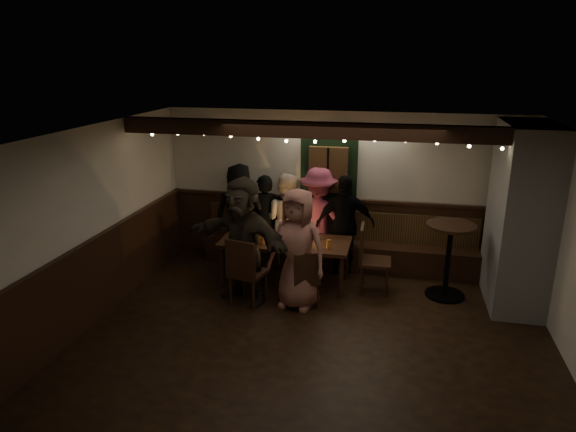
% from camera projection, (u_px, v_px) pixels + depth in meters
% --- Properties ---
extents(room, '(6.02, 5.01, 2.62)m').
position_uv_depth(room, '(404.00, 226.00, 7.50)').
color(room, black).
rests_on(room, ground).
extents(dining_table, '(2.00, 0.86, 0.87)m').
position_uv_depth(dining_table, '(285.00, 244.00, 7.97)').
color(dining_table, black).
rests_on(dining_table, ground).
extents(chair_near_left, '(0.56, 0.56, 1.03)m').
position_uv_depth(chair_near_left, '(245.00, 269.00, 7.23)').
color(chair_near_left, black).
rests_on(chair_near_left, ground).
extents(chair_near_right, '(0.51, 0.51, 0.86)m').
position_uv_depth(chair_near_right, '(306.00, 276.00, 7.22)').
color(chair_near_right, black).
rests_on(chair_near_right, ground).
extents(chair_end, '(0.48, 0.48, 1.04)m').
position_uv_depth(chair_end, '(369.00, 255.00, 7.73)').
color(chair_end, black).
rests_on(chair_end, ground).
extents(high_top, '(0.71, 0.71, 1.13)m').
position_uv_depth(high_top, '(449.00, 251.00, 7.51)').
color(high_top, black).
rests_on(high_top, ground).
extents(person_a, '(0.95, 0.73, 1.74)m').
position_uv_depth(person_a, '(240.00, 214.00, 8.74)').
color(person_a, black).
rests_on(person_a, ground).
extents(person_b, '(0.62, 0.45, 1.57)m').
position_uv_depth(person_b, '(265.00, 220.00, 8.72)').
color(person_b, black).
rests_on(person_b, ground).
extents(person_c, '(0.90, 0.77, 1.60)m').
position_uv_depth(person_c, '(286.00, 219.00, 8.68)').
color(person_c, beige).
rests_on(person_c, ground).
extents(person_d, '(1.19, 0.78, 1.72)m').
position_uv_depth(person_d, '(318.00, 218.00, 8.54)').
color(person_d, brown).
rests_on(person_d, ground).
extents(person_e, '(1.02, 0.59, 1.64)m').
position_uv_depth(person_e, '(345.00, 224.00, 8.36)').
color(person_e, black).
rests_on(person_e, ground).
extents(person_f, '(1.80, 1.16, 1.86)m').
position_uv_depth(person_f, '(243.00, 240.00, 7.35)').
color(person_f, '#2E261C').
rests_on(person_f, ground).
extents(person_g, '(0.95, 0.72, 1.74)m').
position_uv_depth(person_g, '(297.00, 249.00, 7.16)').
color(person_g, '#AA6A5A').
rests_on(person_g, ground).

